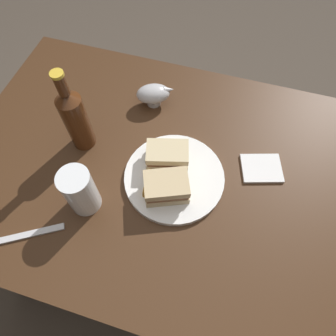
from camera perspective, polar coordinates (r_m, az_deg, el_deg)
ground_plane at (r=1.57m, az=-0.64°, el=-13.79°), size 6.00×6.00×0.00m
dining_table at (r=1.20m, az=-0.82°, el=-8.94°), size 1.17×0.82×0.77m
plate at (r=0.83m, az=1.18°, el=-1.77°), size 0.27×0.27×0.02m
sandwich_half_left at (r=0.82m, az=-0.12°, el=2.40°), size 0.13×0.10×0.06m
sandwich_half_right at (r=0.77m, az=-0.31°, el=-3.60°), size 0.13×0.12×0.06m
potato_wedge_front at (r=0.84m, az=-1.66°, el=1.82°), size 0.06×0.06×0.02m
potato_wedge_middle at (r=0.81m, az=-3.09°, el=-1.69°), size 0.02×0.04×0.02m
potato_wedge_back at (r=0.79m, az=-2.86°, el=-4.83°), size 0.04×0.03×0.02m
pint_glass at (r=0.78m, az=-16.05°, el=-4.41°), size 0.08×0.08×0.14m
gravy_boat at (r=0.96m, az=-2.70°, el=13.74°), size 0.12×0.10×0.07m
cider_bottle at (r=0.85m, az=-17.01°, el=8.94°), size 0.07×0.07×0.27m
napkin at (r=0.89m, az=17.16°, el=-0.04°), size 0.13×0.12×0.01m
fork at (r=0.85m, az=-24.84°, el=-11.29°), size 0.16×0.11×0.01m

